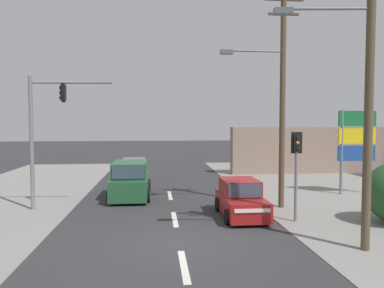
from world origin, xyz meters
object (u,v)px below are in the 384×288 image
(utility_pole_midground_right, at_px, (280,92))
(suv_oncoming_mid, at_px, (130,181))
(shopping_plaza_sign, at_px, (357,140))
(hatchback_crossing_left, at_px, (134,170))
(pedestal_signal_right_kerb, at_px, (296,161))
(utility_pole_foreground_right, at_px, (365,72))
(hatchback_oncoming_near, at_px, (241,200))
(traffic_signal_mast, at_px, (43,125))

(utility_pole_midground_right, distance_m, suv_oncoming_mid, 8.81)
(suv_oncoming_mid, bearing_deg, utility_pole_midground_right, -23.80)
(shopping_plaza_sign, distance_m, hatchback_crossing_left, 13.97)
(pedestal_signal_right_kerb, relative_size, hatchback_crossing_left, 0.97)
(utility_pole_foreground_right, distance_m, hatchback_oncoming_near, 7.09)
(pedestal_signal_right_kerb, bearing_deg, hatchback_oncoming_near, 150.45)
(utility_pole_midground_right, height_order, hatchback_oncoming_near, utility_pole_midground_right)
(traffic_signal_mast, bearing_deg, hatchback_oncoming_near, -13.15)
(traffic_signal_mast, relative_size, shopping_plaza_sign, 1.30)
(hatchback_oncoming_near, distance_m, suv_oncoming_mid, 6.60)
(traffic_signal_mast, distance_m, shopping_plaza_sign, 16.10)
(traffic_signal_mast, relative_size, suv_oncoming_mid, 1.32)
(traffic_signal_mast, relative_size, hatchback_oncoming_near, 1.65)
(utility_pole_foreground_right, relative_size, suv_oncoming_mid, 2.23)
(utility_pole_midground_right, bearing_deg, hatchback_crossing_left, 128.78)
(hatchback_oncoming_near, bearing_deg, pedestal_signal_right_kerb, -29.55)
(shopping_plaza_sign, bearing_deg, suv_oncoming_mid, 178.83)
(hatchback_oncoming_near, relative_size, hatchback_crossing_left, 1.00)
(utility_pole_foreground_right, height_order, hatchback_oncoming_near, utility_pole_foreground_right)
(suv_oncoming_mid, bearing_deg, pedestal_signal_right_kerb, -39.11)
(traffic_signal_mast, distance_m, pedestal_signal_right_kerb, 11.01)
(utility_pole_foreground_right, bearing_deg, suv_oncoming_mid, 130.24)
(suv_oncoming_mid, bearing_deg, utility_pole_foreground_right, -49.76)
(utility_pole_midground_right, distance_m, pedestal_signal_right_kerb, 3.82)
(suv_oncoming_mid, bearing_deg, hatchback_crossing_left, 91.19)
(hatchback_oncoming_near, bearing_deg, traffic_signal_mast, 166.85)
(utility_pole_midground_right, bearing_deg, suv_oncoming_mid, 156.20)
(utility_pole_midground_right, xyz_separation_m, traffic_signal_mast, (-10.60, 0.61, -1.48))
(utility_pole_foreground_right, height_order, pedestal_signal_right_kerb, utility_pole_foreground_right)
(utility_pole_foreground_right, xyz_separation_m, traffic_signal_mast, (-11.23, 6.51, -1.60))
(utility_pole_midground_right, height_order, traffic_signal_mast, utility_pole_midground_right)
(utility_pole_midground_right, relative_size, pedestal_signal_right_kerb, 2.78)
(shopping_plaza_sign, distance_m, suv_oncoming_mid, 12.47)
(pedestal_signal_right_kerb, distance_m, hatchback_oncoming_near, 2.83)
(hatchback_oncoming_near, bearing_deg, shopping_plaza_sign, 29.53)
(shopping_plaza_sign, relative_size, hatchback_crossing_left, 1.26)
(shopping_plaza_sign, height_order, hatchback_crossing_left, shopping_plaza_sign)
(hatchback_crossing_left, bearing_deg, traffic_signal_mast, -113.19)
(traffic_signal_mast, xyz_separation_m, suv_oncoming_mid, (3.64, 2.46, -2.95))
(traffic_signal_mast, height_order, hatchback_oncoming_near, traffic_signal_mast)
(traffic_signal_mast, xyz_separation_m, pedestal_signal_right_kerb, (10.47, -3.10, -1.42))
(suv_oncoming_mid, relative_size, hatchback_crossing_left, 1.24)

